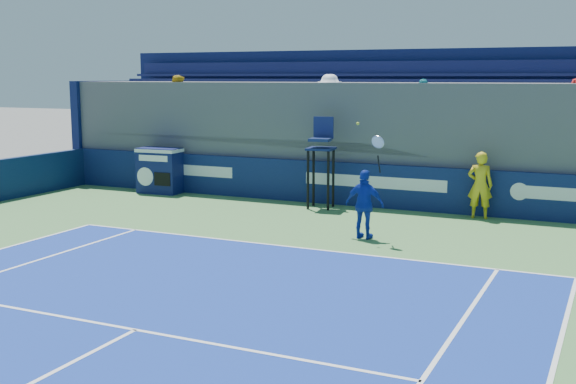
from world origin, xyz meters
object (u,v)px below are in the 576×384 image
at_px(ball_person, 480,185).
at_px(tennis_player, 365,204).
at_px(umpire_chair, 321,152).
at_px(match_clock, 160,169).

bearing_deg(ball_person, tennis_player, 54.15).
distance_m(ball_person, umpire_chair, 4.25).
distance_m(ball_person, tennis_player, 3.89).
bearing_deg(ball_person, umpire_chair, -2.65).
height_order(ball_person, tennis_player, tennis_player).
relative_size(ball_person, match_clock, 1.21).
bearing_deg(match_clock, tennis_player, -23.18).
bearing_deg(tennis_player, ball_person, 61.29).
bearing_deg(tennis_player, umpire_chair, 126.94).
bearing_deg(match_clock, ball_person, 0.54).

